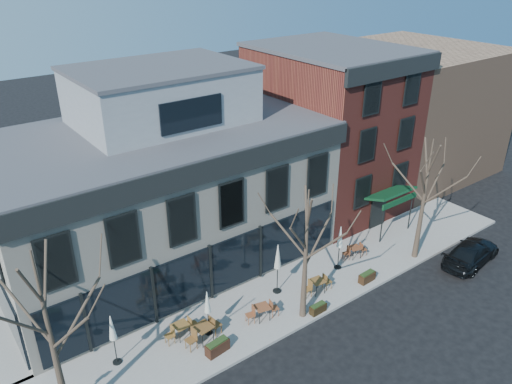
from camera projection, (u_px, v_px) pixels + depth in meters
ground at (211, 301)px, 26.45m from camera, size 120.00×120.00×0.00m
sidewalk_front at (284, 297)px, 26.62m from camera, size 33.50×4.70×0.15m
corner_building at (161, 187)px, 28.07m from camera, size 18.39×10.39×11.10m
red_brick_building at (328, 128)px, 34.58m from camera, size 8.20×11.78×11.18m
bg_building at (407, 109)px, 40.98m from camera, size 12.00×12.00×10.00m
tree_corner at (52, 341)px, 17.71m from camera, size 3.93×3.98×7.92m
tree_mid at (306, 254)px, 23.61m from camera, size 3.50×3.55×7.04m
tree_right at (424, 199)px, 28.36m from camera, size 3.72×3.77×7.48m
parked_sedan at (471, 253)px, 29.41m from camera, size 4.85×2.46×1.35m
cafe_set_1 at (182, 329)px, 23.56m from camera, size 1.76×0.73×0.92m
cafe_set_2 at (204, 332)px, 23.30m from camera, size 2.04×0.90×1.06m
cafe_set_3 at (262, 311)px, 24.73m from camera, size 1.82×0.85×0.93m
cafe_set_4 at (317, 285)px, 26.66m from camera, size 1.83×0.79×0.95m
cafe_set_5 at (355, 251)px, 29.75m from camera, size 1.67×0.79×0.86m
umbrella_0 at (112, 330)px, 21.49m from camera, size 0.42×0.42×2.63m
umbrella_1 at (207, 304)px, 23.26m from camera, size 0.39×0.39×2.45m
umbrella_3 at (278, 259)px, 26.03m from camera, size 0.47×0.47×2.95m
umbrella_4 at (340, 239)px, 28.11m from camera, size 0.44×0.44×2.75m
planter_1 at (217, 347)px, 22.73m from camera, size 1.19×0.59×0.64m
planter_2 at (318, 308)px, 25.28m from camera, size 0.92×0.38×0.51m
planter_3 at (367, 277)px, 27.65m from camera, size 1.04×0.45×0.58m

